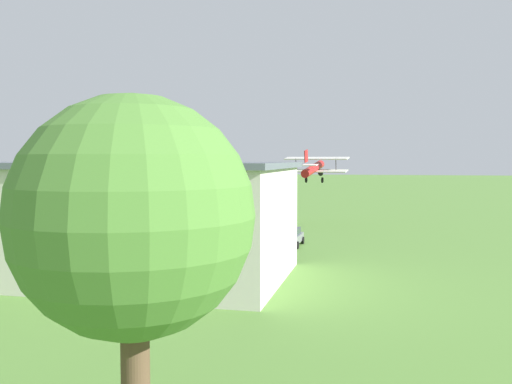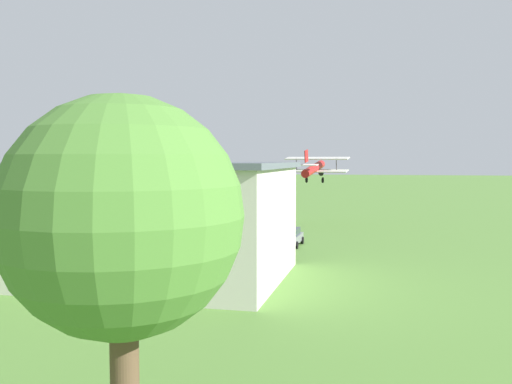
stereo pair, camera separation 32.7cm
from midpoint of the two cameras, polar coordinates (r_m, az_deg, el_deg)
The scene contains 9 objects.
ground_plane at distance 70.14m, azimuth 1.12°, elevation -2.73°, with size 400.00×400.00×0.00m, color #568438.
hangar at distance 37.65m, azimuth -18.00°, elevation -2.61°, with size 28.10×13.75×7.40m.
biplane at distance 61.63m, azimuth 6.34°, elevation 2.60°, with size 7.65×7.85×3.75m.
car_grey at distance 47.47m, azimuth 3.75°, elevation -4.74°, with size 2.20×4.26×1.57m.
car_red at distance 57.56m, azimuth -22.47°, elevation -3.53°, with size 2.29×4.09×1.61m.
person_walking_on_apron at distance 57.79m, azimuth -18.46°, elevation -3.45°, with size 0.44×0.44×1.60m.
person_watching_takeoff at distance 55.07m, azimuth -14.88°, elevation -3.76°, with size 0.52×0.52×1.55m.
person_at_fence_line at distance 58.62m, azimuth -17.89°, elevation -3.28°, with size 0.53×0.53×1.72m.
tree_at_field_edge at distance 12.57m, azimuth -13.24°, elevation -2.74°, with size 5.56×5.56×9.08m.
Camera 2 is at (-12.88, 68.53, 7.60)m, focal length 37.83 mm.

